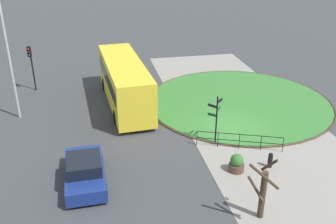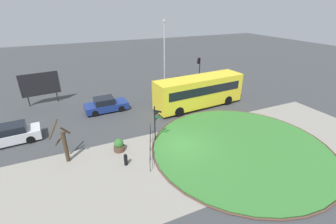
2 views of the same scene
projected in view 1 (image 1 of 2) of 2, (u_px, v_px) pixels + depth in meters
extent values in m
plane|color=#3D3F42|center=(230.00, 129.00, 24.45)|extent=(120.00, 120.00, 0.00)
cube|color=gray|center=(254.00, 126.00, 24.74)|extent=(32.00, 8.74, 0.02)
cylinder|color=#387A33|center=(238.00, 101.00, 28.35)|extent=(13.42, 13.42, 0.10)
torus|color=brown|center=(238.00, 101.00, 28.34)|extent=(13.73, 13.73, 0.11)
cylinder|color=black|center=(216.00, 121.00, 22.07)|extent=(0.09, 0.09, 2.97)
sphere|color=black|center=(218.00, 97.00, 21.42)|extent=(0.10, 0.10, 0.10)
cube|color=black|center=(220.00, 101.00, 21.79)|extent=(0.39, 0.42, 0.15)
cube|color=black|center=(212.00, 106.00, 21.90)|extent=(0.50, 0.39, 0.15)
cube|color=#195128|center=(219.00, 108.00, 22.00)|extent=(0.40, 0.34, 0.15)
cube|color=#195128|center=(212.00, 115.00, 22.07)|extent=(0.39, 0.41, 0.15)
cylinder|color=black|center=(270.00, 161.00, 20.26)|extent=(0.25, 0.25, 0.72)
sphere|color=black|center=(271.00, 155.00, 20.09)|extent=(0.24, 0.24, 0.24)
cube|color=black|center=(240.00, 134.00, 21.75)|extent=(1.78, 4.61, 0.03)
cube|color=black|center=(239.00, 141.00, 21.93)|extent=(1.78, 4.61, 0.03)
cylinder|color=black|center=(197.00, 138.00, 22.31)|extent=(0.04, 0.04, 0.96)
cylinder|color=black|center=(218.00, 140.00, 22.13)|extent=(0.04, 0.04, 0.96)
cylinder|color=black|center=(239.00, 142.00, 21.95)|extent=(0.04, 0.04, 0.96)
cylinder|color=black|center=(261.00, 143.00, 21.77)|extent=(0.04, 0.04, 0.96)
cylinder|color=black|center=(283.00, 145.00, 21.59)|extent=(0.04, 0.04, 0.96)
cube|color=yellow|center=(125.00, 82.00, 27.23)|extent=(9.97, 3.15, 2.98)
cube|color=black|center=(107.00, 78.00, 26.75)|extent=(8.62, 0.62, 0.88)
cube|color=black|center=(141.00, 75.00, 27.35)|extent=(8.62, 0.62, 0.88)
cube|color=black|center=(115.00, 60.00, 31.46)|extent=(0.16, 2.03, 1.10)
cube|color=black|center=(114.00, 47.00, 30.98)|extent=(0.11, 1.36, 0.28)
cylinder|color=black|center=(105.00, 84.00, 30.23)|extent=(1.02, 0.37, 1.00)
cylinder|color=black|center=(133.00, 82.00, 30.78)|extent=(1.02, 0.37, 1.00)
cylinder|color=black|center=(116.00, 118.00, 24.75)|extent=(1.02, 0.37, 1.00)
cylinder|color=black|center=(150.00, 114.00, 25.30)|extent=(1.02, 0.37, 1.00)
cube|color=navy|center=(85.00, 173.00, 18.98)|extent=(4.34, 2.03, 0.68)
cube|color=black|center=(84.00, 164.00, 18.55)|extent=(1.98, 1.72, 0.61)
cube|color=#EAEACC|center=(73.00, 152.00, 20.74)|extent=(0.03, 0.20, 0.12)
cube|color=#EAEACC|center=(94.00, 150.00, 20.97)|extent=(0.03, 0.20, 0.12)
cylinder|color=black|center=(68.00, 165.00, 20.05)|extent=(0.65, 0.24, 0.64)
cylinder|color=black|center=(101.00, 161.00, 20.41)|extent=(0.65, 0.24, 0.64)
cylinder|color=black|center=(68.00, 195.00, 17.71)|extent=(0.65, 0.24, 0.64)
cylinder|color=black|center=(105.00, 190.00, 18.07)|extent=(0.65, 0.24, 0.64)
cylinder|color=black|center=(33.00, 69.00, 29.73)|extent=(0.11, 0.11, 3.63)
cube|color=black|center=(29.00, 52.00, 28.93)|extent=(0.29, 0.29, 0.78)
sphere|color=red|center=(28.00, 49.00, 28.69)|extent=(0.16, 0.16, 0.16)
sphere|color=black|center=(29.00, 52.00, 28.80)|extent=(0.16, 0.16, 0.16)
sphere|color=black|center=(29.00, 55.00, 28.90)|extent=(0.16, 0.16, 0.16)
cylinder|color=#B7B7BC|center=(9.00, 59.00, 24.22)|extent=(0.16, 0.16, 8.26)
cylinder|color=brown|center=(236.00, 168.00, 19.98)|extent=(0.82, 0.82, 0.44)
sphere|color=#33702D|center=(237.00, 160.00, 19.79)|extent=(0.70, 0.70, 0.70)
cylinder|color=#423323|center=(263.00, 195.00, 16.33)|extent=(0.28, 0.28, 2.36)
cylinder|color=#423323|center=(256.00, 189.00, 15.86)|extent=(1.00, 0.53, 0.86)
cylinder|color=#423323|center=(270.00, 165.00, 15.95)|extent=(0.64, 0.54, 0.81)
cylinder|color=#423323|center=(264.00, 177.00, 15.23)|extent=(0.78, 1.16, 0.98)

